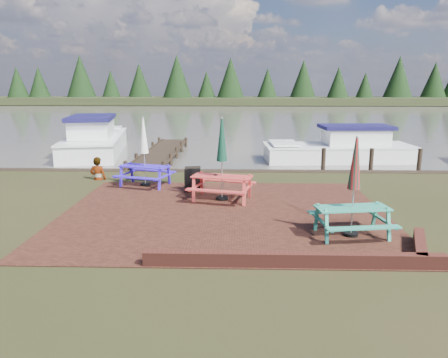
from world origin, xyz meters
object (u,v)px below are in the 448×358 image
object	(u,v)px
jetty	(162,152)
boat_near	(341,150)
chalkboard	(193,180)
picnic_table_red	(222,172)
picnic_table_teal	(353,203)
picnic_table_blue	(145,163)
person	(97,157)
boat_jetty	(95,141)

from	to	relation	value
jetty	boat_near	size ratio (longest dim) A/B	1.25
jetty	chalkboard	bearing A→B (deg)	-73.17
picnic_table_red	boat_near	distance (m)	9.88
picnic_table_teal	jetty	size ratio (longest dim) A/B	0.26
picnic_table_blue	person	distance (m)	2.22
picnic_table_red	boat_jetty	xyz separation A→B (m)	(-7.22, 10.04, -0.40)
picnic_table_red	picnic_table_blue	distance (m)	3.33
picnic_table_red	picnic_table_teal	bearing A→B (deg)	-30.80
picnic_table_teal	picnic_table_red	distance (m)	4.50
jetty	boat_near	world-z (taller)	boat_near
picnic_table_blue	person	xyz separation A→B (m)	(-2.00, 0.97, 0.02)
chalkboard	person	world-z (taller)	person
boat_jetty	picnic_table_teal	bearing A→B (deg)	-61.71
picnic_table_red	person	bearing A→B (deg)	163.67
picnic_table_blue	jetty	bearing A→B (deg)	111.91
boat_jetty	jetty	bearing A→B (deg)	-27.01
picnic_table_blue	jetty	distance (m)	7.10
picnic_table_blue	boat_jetty	world-z (taller)	picnic_table_blue
chalkboard	boat_near	bearing A→B (deg)	38.87
picnic_table_blue	picnic_table_teal	bearing A→B (deg)	-22.99
picnic_table_teal	picnic_table_red	bearing A→B (deg)	126.76
picnic_table_teal	picnic_table_red	xyz separation A→B (m)	(-3.19, 3.17, 0.06)
person	picnic_table_teal	bearing A→B (deg)	149.51
picnic_table_blue	chalkboard	xyz separation A→B (m)	(1.77, -0.85, -0.41)
boat_jetty	boat_near	bearing A→B (deg)	-18.31
picnic_table_teal	jetty	distance (m)	13.75
boat_jetty	boat_near	size ratio (longest dim) A/B	1.15
picnic_table_teal	jetty	world-z (taller)	picnic_table_teal
boat_jetty	boat_near	world-z (taller)	boat_jetty
picnic_table_teal	boat_jetty	distance (m)	16.83
chalkboard	picnic_table_teal	bearing A→B (deg)	-53.41
picnic_table_teal	picnic_table_blue	size ratio (longest dim) A/B	0.99
picnic_table_teal	picnic_table_blue	world-z (taller)	picnic_table_blue
jetty	picnic_table_teal	bearing A→B (deg)	-61.31
jetty	person	xyz separation A→B (m)	(-1.39, -6.07, 0.74)
picnic_table_teal	picnic_table_blue	xyz separation A→B (m)	(-5.98, 5.01, 0.01)
person	picnic_table_blue	bearing A→B (deg)	160.50
picnic_table_teal	chalkboard	distance (m)	5.93
picnic_table_teal	jetty	bearing A→B (deg)	110.27
boat_near	boat_jetty	bearing A→B (deg)	78.07
boat_jetty	boat_near	xyz separation A→B (m)	(12.76, -1.88, -0.11)
chalkboard	jetty	world-z (taller)	chalkboard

